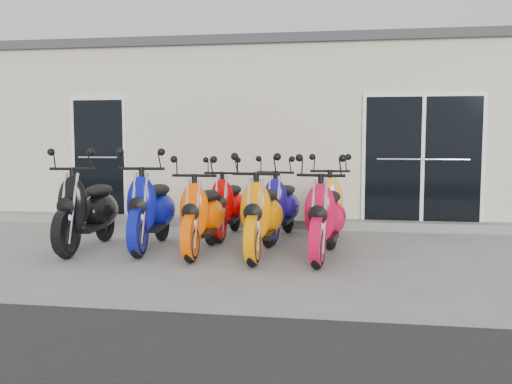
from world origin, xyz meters
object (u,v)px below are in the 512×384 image
scooter_back_blue (281,197)px  scooter_front_red (325,206)px  scooter_front_black (87,199)px  scooter_front_orange_b (262,204)px  scooter_front_blue (151,198)px  scooter_back_red (228,196)px  scooter_back_yellow (329,197)px  scooter_front_orange_a (202,204)px

scooter_back_blue → scooter_front_red: bearing=-56.2°
scooter_front_black → scooter_front_orange_b: size_ratio=1.03×
scooter_front_black → scooter_front_blue: (0.86, 0.19, 0.00)m
scooter_back_red → scooter_back_yellow: (1.58, -0.04, 0.03)m
scooter_front_black → scooter_back_blue: 2.88m
scooter_front_black → scooter_front_blue: 0.88m
scooter_front_orange_a → scooter_front_black: bearing=178.6°
scooter_front_black → scooter_back_red: (1.72, 1.32, -0.08)m
scooter_back_blue → scooter_front_orange_b: bearing=-88.3°
scooter_front_orange_a → scooter_front_red: size_ratio=0.98×
scooter_front_orange_a → scooter_front_orange_b: 0.83m
scooter_front_blue → scooter_back_blue: size_ratio=1.10×
scooter_front_blue → scooter_front_red: scooter_front_blue is taller
scooter_front_blue → scooter_front_black: bearing=-172.2°
scooter_front_black → scooter_front_red: scooter_front_black is taller
scooter_front_orange_a → scooter_back_red: 1.33m
scooter_front_orange_a → scooter_front_orange_b: (0.82, -0.06, 0.02)m
scooter_front_orange_a → scooter_back_blue: size_ratio=1.03×
scooter_back_blue → scooter_back_red: bearing=-175.5°
scooter_back_blue → scooter_back_yellow: 0.74m
scooter_front_black → scooter_front_orange_b: 2.48m
scooter_front_orange_b → scooter_back_yellow: size_ratio=1.03×
scooter_front_blue → scooter_back_blue: 2.04m
scooter_back_red → scooter_front_orange_a: bearing=-92.9°
scooter_front_blue → scooter_back_yellow: 2.67m
scooter_front_orange_b → scooter_front_black: bearing=179.4°
scooter_back_blue → scooter_back_yellow: (0.74, -0.02, 0.02)m
scooter_front_orange_b → scooter_back_red: size_ratio=1.08×
scooter_front_black → scooter_front_red: (3.31, -0.08, -0.03)m
scooter_front_red → scooter_back_red: 2.11m
scooter_front_orange_a → scooter_back_blue: bearing=53.9°
scooter_front_blue → scooter_front_red: bearing=-10.8°
scooter_front_blue → scooter_front_orange_b: 1.64m
scooter_front_blue → scooter_back_yellow: (2.44, 1.09, -0.05)m
scooter_front_blue → scooter_front_orange_a: scooter_front_blue is taller
scooter_front_red → scooter_back_red: scooter_front_red is taller
scooter_back_yellow → scooter_back_blue: bearing=174.6°
scooter_front_black → scooter_back_blue: scooter_front_black is taller
scooter_back_red → scooter_back_blue: bearing=-0.9°
scooter_front_blue → scooter_front_orange_b: scooter_front_blue is taller
scooter_front_black → scooter_front_orange_a: (1.65, -0.01, -0.04)m
scooter_front_black → scooter_front_blue: size_ratio=1.00×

